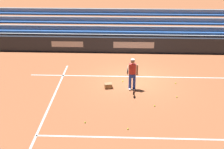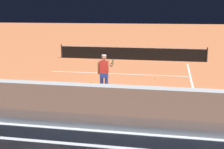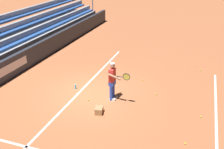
{
  "view_description": "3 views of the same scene",
  "coord_description": "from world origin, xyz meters",
  "px_view_note": "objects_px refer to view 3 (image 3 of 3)",
  "views": [
    {
      "loc": [
        0.6,
        15.95,
        7.42
      ],
      "look_at": [
        1.18,
        1.37,
        0.94
      ],
      "focal_mm": 50.0,
      "sensor_mm": 36.0,
      "label": 1
    },
    {
      "loc": [
        3.14,
        -12.11,
        3.6
      ],
      "look_at": [
        0.68,
        0.24,
        1.04
      ],
      "focal_mm": 50.0,
      "sensor_mm": 36.0,
      "label": 2
    },
    {
      "loc": [
        9.72,
        4.49,
        5.81
      ],
      "look_at": [
        0.06,
        1.11,
        1.15
      ],
      "focal_mm": 42.0,
      "sensor_mm": 36.0,
      "label": 3
    }
  ],
  "objects_px": {
    "tennis_ball_far_right": "(201,117)",
    "tennis_ball_near_player": "(201,70)",
    "ball_box_cardboard": "(99,110)",
    "tennis_ball_toward_net": "(142,80)",
    "tennis_ball_on_baseline": "(156,94)",
    "tennis_ball_by_box": "(113,75)",
    "tennis_ball_midcourt": "(89,100)",
    "tennis_player": "(113,81)",
    "tennis_ball_far_left": "(185,143)",
    "water_bottle": "(75,87)"
  },
  "relations": [
    {
      "from": "tennis_player",
      "to": "water_bottle",
      "type": "relative_size",
      "value": 7.8
    },
    {
      "from": "tennis_player",
      "to": "tennis_ball_by_box",
      "type": "bearing_deg",
      "value": -161.43
    },
    {
      "from": "tennis_ball_far_right",
      "to": "tennis_ball_on_baseline",
      "type": "bearing_deg",
      "value": -122.71
    },
    {
      "from": "ball_box_cardboard",
      "to": "tennis_ball_midcourt",
      "type": "height_order",
      "value": "ball_box_cardboard"
    },
    {
      "from": "tennis_ball_on_baseline",
      "to": "tennis_ball_by_box",
      "type": "xyz_separation_m",
      "value": [
        -1.37,
        -2.56,
        0.0
      ]
    },
    {
      "from": "water_bottle",
      "to": "tennis_ball_midcourt",
      "type": "bearing_deg",
      "value": 51.76
    },
    {
      "from": "tennis_ball_far_right",
      "to": "tennis_ball_near_player",
      "type": "height_order",
      "value": "same"
    },
    {
      "from": "tennis_ball_on_baseline",
      "to": "tennis_ball_far_left",
      "type": "distance_m",
      "value": 3.51
    },
    {
      "from": "tennis_ball_near_player",
      "to": "tennis_ball_toward_net",
      "type": "bearing_deg",
      "value": -49.67
    },
    {
      "from": "ball_box_cardboard",
      "to": "tennis_ball_far_left",
      "type": "distance_m",
      "value": 3.56
    },
    {
      "from": "tennis_ball_far_left",
      "to": "tennis_ball_by_box",
      "type": "bearing_deg",
      "value": -137.54
    },
    {
      "from": "tennis_ball_far_left",
      "to": "water_bottle",
      "type": "height_order",
      "value": "water_bottle"
    },
    {
      "from": "tennis_ball_on_baseline",
      "to": "tennis_ball_near_player",
      "type": "xyz_separation_m",
      "value": [
        -3.54,
        1.82,
        0.0
      ]
    },
    {
      "from": "tennis_ball_by_box",
      "to": "water_bottle",
      "type": "distance_m",
      "value": 2.4
    },
    {
      "from": "ball_box_cardboard",
      "to": "water_bottle",
      "type": "relative_size",
      "value": 1.82
    },
    {
      "from": "ball_box_cardboard",
      "to": "tennis_ball_far_right",
      "type": "xyz_separation_m",
      "value": [
        -1.02,
        3.9,
        -0.1
      ]
    },
    {
      "from": "tennis_ball_far_right",
      "to": "tennis_player",
      "type": "bearing_deg",
      "value": -93.58
    },
    {
      "from": "tennis_ball_far_right",
      "to": "tennis_ball_near_player",
      "type": "relative_size",
      "value": 1.0
    },
    {
      "from": "tennis_ball_near_player",
      "to": "water_bottle",
      "type": "relative_size",
      "value": 0.3
    },
    {
      "from": "tennis_ball_midcourt",
      "to": "tennis_ball_on_baseline",
      "type": "relative_size",
      "value": 1.0
    },
    {
      "from": "ball_box_cardboard",
      "to": "water_bottle",
      "type": "bearing_deg",
      "value": -130.74
    },
    {
      "from": "tennis_player",
      "to": "tennis_ball_far_right",
      "type": "relative_size",
      "value": 25.98
    },
    {
      "from": "tennis_ball_on_baseline",
      "to": "tennis_ball_toward_net",
      "type": "relative_size",
      "value": 1.0
    },
    {
      "from": "tennis_ball_far_right",
      "to": "tennis_ball_far_left",
      "type": "xyz_separation_m",
      "value": [
        1.85,
        -0.43,
        0.0
      ]
    },
    {
      "from": "tennis_player",
      "to": "tennis_ball_toward_net",
      "type": "xyz_separation_m",
      "value": [
        -2.25,
        0.81,
        -0.86
      ]
    },
    {
      "from": "tennis_player",
      "to": "tennis_ball_midcourt",
      "type": "height_order",
      "value": "tennis_player"
    },
    {
      "from": "tennis_ball_midcourt",
      "to": "tennis_ball_near_player",
      "type": "relative_size",
      "value": 1.0
    },
    {
      "from": "tennis_ball_near_player",
      "to": "tennis_ball_by_box",
      "type": "distance_m",
      "value": 4.89
    },
    {
      "from": "ball_box_cardboard",
      "to": "tennis_ball_toward_net",
      "type": "relative_size",
      "value": 6.06
    },
    {
      "from": "tennis_ball_on_baseline",
      "to": "water_bottle",
      "type": "relative_size",
      "value": 0.3
    },
    {
      "from": "tennis_ball_far_left",
      "to": "tennis_ball_on_baseline",
      "type": "bearing_deg",
      "value": -153.42
    },
    {
      "from": "tennis_ball_far_right",
      "to": "tennis_ball_far_left",
      "type": "relative_size",
      "value": 1.0
    },
    {
      "from": "tennis_ball_far_right",
      "to": "tennis_ball_near_player",
      "type": "xyz_separation_m",
      "value": [
        -4.82,
        -0.18,
        0.0
      ]
    },
    {
      "from": "tennis_ball_far_right",
      "to": "water_bottle",
      "type": "bearing_deg",
      "value": -95.69
    },
    {
      "from": "tennis_ball_on_baseline",
      "to": "tennis_ball_near_player",
      "type": "height_order",
      "value": "same"
    },
    {
      "from": "tennis_ball_far_left",
      "to": "water_bottle",
      "type": "bearing_deg",
      "value": -114.54
    },
    {
      "from": "water_bottle",
      "to": "tennis_ball_far_left",
      "type": "bearing_deg",
      "value": 65.46
    },
    {
      "from": "tennis_player",
      "to": "tennis_ball_far_left",
      "type": "height_order",
      "value": "tennis_player"
    },
    {
      "from": "ball_box_cardboard",
      "to": "tennis_ball_toward_net",
      "type": "xyz_separation_m",
      "value": [
        -3.5,
        0.96,
        -0.1
      ]
    },
    {
      "from": "tennis_ball_by_box",
      "to": "tennis_ball_toward_net",
      "type": "height_order",
      "value": "same"
    },
    {
      "from": "tennis_player",
      "to": "water_bottle",
      "type": "xyz_separation_m",
      "value": [
        -0.34,
        -2.0,
        -0.78
      ]
    },
    {
      "from": "ball_box_cardboard",
      "to": "tennis_ball_by_box",
      "type": "height_order",
      "value": "ball_box_cardboard"
    },
    {
      "from": "ball_box_cardboard",
      "to": "tennis_ball_far_right",
      "type": "distance_m",
      "value": 4.03
    },
    {
      "from": "tennis_player",
      "to": "ball_box_cardboard",
      "type": "xyz_separation_m",
      "value": [
        1.26,
        -0.15,
        -0.76
      ]
    },
    {
      "from": "tennis_ball_near_player",
      "to": "tennis_ball_far_left",
      "type": "bearing_deg",
      "value": -2.17
    },
    {
      "from": "tennis_ball_far_left",
      "to": "tennis_ball_toward_net",
      "type": "bearing_deg",
      "value": -149.96
    },
    {
      "from": "ball_box_cardboard",
      "to": "tennis_player",
      "type": "bearing_deg",
      "value": 173.37
    },
    {
      "from": "ball_box_cardboard",
      "to": "tennis_ball_on_baseline",
      "type": "height_order",
      "value": "ball_box_cardboard"
    },
    {
      "from": "tennis_ball_midcourt",
      "to": "tennis_ball_toward_net",
      "type": "height_order",
      "value": "same"
    },
    {
      "from": "ball_box_cardboard",
      "to": "tennis_ball_near_player",
      "type": "bearing_deg",
      "value": 147.56
    }
  ]
}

